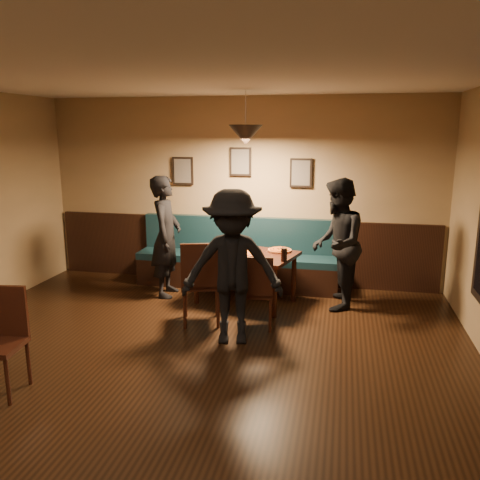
{
  "coord_description": "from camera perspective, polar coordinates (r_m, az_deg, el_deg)",
  "views": [
    {
      "loc": [
        1.51,
        -3.76,
        2.3
      ],
      "look_at": [
        0.26,
        2.18,
        0.95
      ],
      "focal_mm": 36.82,
      "sensor_mm": 36.0,
      "label": 1
    }
  ],
  "objects": [
    {
      "name": "pizza_a",
      "position": [
        6.76,
        -2.8,
        -0.98
      ],
      "size": [
        0.38,
        0.38,
        0.04
      ],
      "primitive_type": "cylinder",
      "rotation": [
        0.0,
        0.0,
        -0.09
      ],
      "color": "gold",
      "rests_on": "dining_table"
    },
    {
      "name": "picture_right",
      "position": [
        7.28,
        7.07,
        7.73
      ],
      "size": [
        0.32,
        0.04,
        0.42
      ],
      "primitive_type": "cube",
      "color": "black",
      "rests_on": "wall_back"
    },
    {
      "name": "chair_near_left",
      "position": [
        5.98,
        -4.56,
        -4.82
      ],
      "size": [
        0.57,
        0.57,
        1.04
      ],
      "primitive_type": null,
      "rotation": [
        0.0,
        0.0,
        0.29
      ],
      "color": "black",
      "rests_on": "floor"
    },
    {
      "name": "napkin_a",
      "position": [
        6.95,
        -3.61,
        -0.76
      ],
      "size": [
        0.2,
        0.2,
        0.01
      ],
      "primitive_type": "cube",
      "rotation": [
        0.0,
        0.0,
        0.24
      ],
      "color": "#20792F",
      "rests_on": "dining_table"
    },
    {
      "name": "tabasco_bottle",
      "position": [
        6.44,
        4.94,
        -1.3
      ],
      "size": [
        0.04,
        0.04,
        0.13
      ],
      "primitive_type": "cylinder",
      "rotation": [
        0.0,
        0.0,
        0.32
      ],
      "color": "#900B04",
      "rests_on": "dining_table"
    },
    {
      "name": "diner_left",
      "position": [
        6.96,
        -8.56,
        0.4
      ],
      "size": [
        0.47,
        0.66,
        1.7
      ],
      "primitive_type": "imported",
      "rotation": [
        0.0,
        0.0,
        1.67
      ],
      "color": "black",
      "rests_on": "floor"
    },
    {
      "name": "pizza_b",
      "position": [
        6.44,
        0.1,
        -1.65
      ],
      "size": [
        0.43,
        0.43,
        0.04
      ],
      "primitive_type": "cylinder",
      "rotation": [
        0.0,
        0.0,
        -0.17
      ],
      "color": "orange",
      "rests_on": "dining_table"
    },
    {
      "name": "soda_glass",
      "position": [
        6.18,
        5.13,
        -1.71
      ],
      "size": [
        0.08,
        0.08,
        0.17
      ],
      "primitive_type": "cylinder",
      "rotation": [
        0.0,
        0.0,
        0.09
      ],
      "color": "black",
      "rests_on": "dining_table"
    },
    {
      "name": "wall_back",
      "position": [
        7.47,
        0.1,
        5.63
      ],
      "size": [
        6.0,
        0.0,
        6.0
      ],
      "primitive_type": "plane",
      "rotation": [
        1.57,
        0.0,
        0.0
      ],
      "color": "#8C704F",
      "rests_on": "ground"
    },
    {
      "name": "ceiling",
      "position": [
        4.08,
        -10.57,
        19.39
      ],
      "size": [
        7.0,
        7.0,
        0.0
      ],
      "primitive_type": "plane",
      "rotation": [
        3.14,
        0.0,
        0.0
      ],
      "color": "silver",
      "rests_on": "ground"
    },
    {
      "name": "dining_table",
      "position": [
        6.7,
        0.62,
        -4.38
      ],
      "size": [
        1.48,
        1.15,
        0.7
      ],
      "primitive_type": "cube",
      "rotation": [
        0.0,
        0.0,
        -0.26
      ],
      "color": "black",
      "rests_on": "floor"
    },
    {
      "name": "booth_bench",
      "position": [
        7.34,
        -0.38,
        -1.64
      ],
      "size": [
        3.0,
        0.6,
        1.0
      ],
      "primitive_type": null,
      "color": "#0F232D",
      "rests_on": "ground"
    },
    {
      "name": "diner_right",
      "position": [
        6.52,
        11.18,
        -0.48
      ],
      "size": [
        0.66,
        0.84,
        1.71
      ],
      "primitive_type": "imported",
      "rotation": [
        0.0,
        0.0,
        -1.59
      ],
      "color": "black",
      "rests_on": "floor"
    },
    {
      "name": "picture_center",
      "position": [
        7.4,
        0.06,
        9.06
      ],
      "size": [
        0.32,
        0.04,
        0.42
      ],
      "primitive_type": "cube",
      "color": "black",
      "rests_on": "wall_back"
    },
    {
      "name": "cutlery_set",
      "position": [
        6.27,
        -0.03,
        -2.21
      ],
      "size": [
        0.17,
        0.02,
        0.0
      ],
      "primitive_type": "cube",
      "rotation": [
        0.0,
        0.0,
        1.55
      ],
      "color": "silver",
      "rests_on": "dining_table"
    },
    {
      "name": "chair_near_right",
      "position": [
        5.85,
        1.87,
        -5.86
      ],
      "size": [
        0.45,
        0.45,
        0.9
      ],
      "primitive_type": null,
      "rotation": [
        0.0,
        0.0,
        0.14
      ],
      "color": "#33150E",
      "rests_on": "floor"
    },
    {
      "name": "pizza_c",
      "position": [
        6.69,
        4.62,
        -1.17
      ],
      "size": [
        0.39,
        0.39,
        0.04
      ],
      "primitive_type": "cylinder",
      "rotation": [
        0.0,
        0.0,
        -0.23
      ],
      "color": "gold",
      "rests_on": "dining_table"
    },
    {
      "name": "napkin_b",
      "position": [
        6.46,
        -4.65,
        -1.8
      ],
      "size": [
        0.19,
        0.19,
        0.01
      ],
      "primitive_type": "cube",
      "rotation": [
        0.0,
        0.0,
        -0.33
      ],
      "color": "#1C6929",
      "rests_on": "dining_table"
    },
    {
      "name": "floor",
      "position": [
        4.66,
        -9.13,
        -17.23
      ],
      "size": [
        7.0,
        7.0,
        0.0
      ],
      "primitive_type": "plane",
      "color": "black",
      "rests_on": "ground"
    },
    {
      "name": "wainscot",
      "position": [
        7.6,
        0.05,
        -1.15
      ],
      "size": [
        5.88,
        0.06,
        1.0
      ],
      "primitive_type": "cube",
      "color": "black",
      "rests_on": "ground"
    },
    {
      "name": "pendant_lamp",
      "position": [
        6.41,
        0.66,
        12.1
      ],
      "size": [
        0.44,
        0.44,
        0.25
      ],
      "primitive_type": "cone",
      "rotation": [
        3.14,
        0.0,
        0.0
      ],
      "color": "black",
      "rests_on": "ceiling"
    },
    {
      "name": "diner_front",
      "position": [
        5.33,
        -0.9,
        -3.21
      ],
      "size": [
        1.2,
        0.82,
        1.7
      ],
      "primitive_type": "imported",
      "rotation": [
        0.0,
        0.0,
        0.18
      ],
      "color": "black",
      "rests_on": "floor"
    },
    {
      "name": "picture_left",
      "position": [
        7.64,
        -6.63,
        7.97
      ],
      "size": [
        0.32,
        0.04,
        0.42
      ],
      "primitive_type": "cube",
      "color": "black",
      "rests_on": "wall_back"
    }
  ]
}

